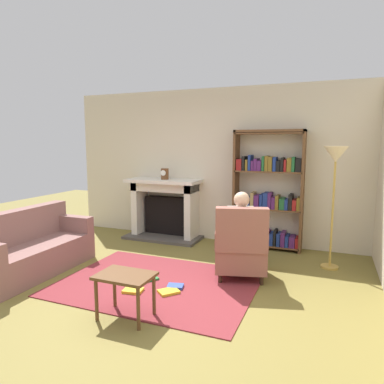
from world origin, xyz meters
name	(u,v)px	position (x,y,z in m)	size (l,w,h in m)	color
ground	(146,293)	(0.00, 0.00, 0.00)	(14.00, 14.00, 0.00)	olive
back_wall	(215,165)	(0.00, 2.55, 1.35)	(5.60, 0.10, 2.70)	beige
area_rug	(158,283)	(0.00, 0.30, 0.01)	(2.40, 1.80, 0.01)	maroon
fireplace	(165,207)	(-0.88, 2.30, 0.58)	(1.39, 0.64, 1.10)	#4C4742
mantel_clock	(165,174)	(-0.83, 2.20, 1.20)	(0.14, 0.14, 0.20)	brown
bookshelf	(268,193)	(1.00, 2.33, 0.92)	(1.13, 0.32, 1.96)	brown
armchair_reading	(241,247)	(0.92, 0.85, 0.42)	(0.79, 0.77, 0.97)	#331E14
seated_reader	(241,230)	(0.89, 0.96, 0.62)	(0.46, 0.59, 1.14)	white
sofa_floral	(30,250)	(-1.78, -0.01, 0.32)	(0.75, 1.71, 0.85)	#835B56
side_table	(125,281)	(0.10, -0.58, 0.38)	(0.56, 0.39, 0.46)	brown
scattered_books	(156,288)	(0.07, 0.13, 0.03)	(0.67, 0.62, 0.03)	#267233
floor_lamp	(335,165)	(1.99, 1.71, 1.45)	(0.32, 0.32, 1.71)	#B7933F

